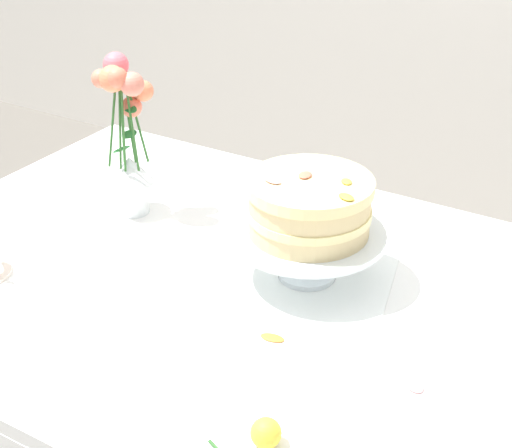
# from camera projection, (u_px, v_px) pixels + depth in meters

# --- Properties ---
(dining_table) EXTENTS (1.40, 1.00, 0.74)m
(dining_table) POSITION_uv_depth(u_px,v_px,m) (219.00, 323.00, 1.53)
(dining_table) COLOR white
(dining_table) RESTS_ON ground
(linen_napkin) EXTENTS (0.39, 0.39, 0.00)m
(linen_napkin) POSITION_uv_depth(u_px,v_px,m) (307.00, 277.00, 1.51)
(linen_napkin) COLOR white
(linen_napkin) RESTS_ON dining_table
(cake_stand) EXTENTS (0.29, 0.29, 0.10)m
(cake_stand) POSITION_uv_depth(u_px,v_px,m) (308.00, 240.00, 1.47)
(cake_stand) COLOR silver
(cake_stand) RESTS_ON linen_napkin
(layer_cake) EXTENTS (0.23, 0.23, 0.11)m
(layer_cake) POSITION_uv_depth(u_px,v_px,m) (309.00, 206.00, 1.43)
(layer_cake) COLOR beige
(layer_cake) RESTS_ON cake_stand
(flower_vase) EXTENTS (0.11, 0.11, 0.35)m
(flower_vase) POSITION_uv_depth(u_px,v_px,m) (127.00, 139.00, 1.66)
(flower_vase) COLOR silver
(flower_vase) RESTS_ON dining_table
(fallen_rose) EXTENTS (0.10, 0.10, 0.04)m
(fallen_rose) POSITION_uv_depth(u_px,v_px,m) (265.00, 434.00, 1.11)
(fallen_rose) COLOR #2D6028
(fallen_rose) RESTS_ON dining_table
(loose_petal_0) EXTENTS (0.05, 0.03, 0.00)m
(loose_petal_0) POSITION_uv_depth(u_px,v_px,m) (272.00, 338.00, 1.34)
(loose_petal_0) COLOR orange
(loose_petal_0) RESTS_ON dining_table
(loose_petal_2) EXTENTS (0.05, 0.04, 0.00)m
(loose_petal_2) POSITION_uv_depth(u_px,v_px,m) (413.00, 385.00, 1.23)
(loose_petal_2) COLOR pink
(loose_petal_2) RESTS_ON dining_table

